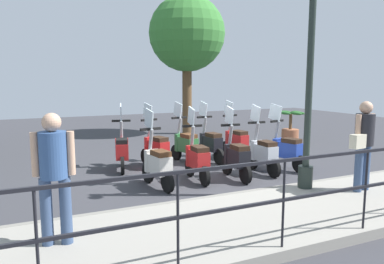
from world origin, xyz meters
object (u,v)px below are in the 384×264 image
(pedestrian_distant, at_px, (54,169))
(scooter_far_2, at_px, (185,144))
(scooter_near_2, at_px, (236,157))
(scooter_far_0, at_px, (236,140))
(scooter_near_0, at_px, (286,150))
(scooter_near_3, at_px, (197,158))
(potted_palm, at_px, (290,129))
(scooter_far_1, at_px, (210,143))
(pedestrian_with_bag, at_px, (364,139))
(lamp_post_near, at_px, (309,87))
(scooter_near_1, at_px, (263,152))
(scooter_far_3, at_px, (156,148))
(tree_distant, at_px, (187,34))
(scooter_far_4, at_px, (122,150))
(scooter_near_4, at_px, (157,163))

(pedestrian_distant, xyz_separation_m, scooter_far_2, (3.96, -3.41, -0.60))
(scooter_near_2, height_order, scooter_far_0, same)
(scooter_near_0, relative_size, scooter_near_3, 1.00)
(potted_palm, distance_m, scooter_near_0, 3.89)
(pedestrian_distant, bearing_deg, scooter_far_1, 145.55)
(pedestrian_with_bag, distance_m, scooter_far_0, 3.93)
(lamp_post_near, bearing_deg, scooter_near_1, -8.16)
(scooter_far_1, relative_size, scooter_far_3, 1.00)
(lamp_post_near, height_order, tree_distant, tree_distant)
(lamp_post_near, bearing_deg, scooter_near_2, 20.42)
(scooter_far_2, bearing_deg, tree_distant, -35.65)
(lamp_post_near, distance_m, scooter_near_2, 2.19)
(scooter_near_0, distance_m, scooter_near_2, 1.49)
(pedestrian_with_bag, xyz_separation_m, pedestrian_distant, (-0.04, 5.10, 0.00))
(lamp_post_near, bearing_deg, scooter_far_4, 38.05)
(scooter_near_3, bearing_deg, tree_distant, -18.73)
(pedestrian_with_bag, bearing_deg, scooter_far_1, 6.90)
(lamp_post_near, distance_m, scooter_far_2, 3.79)
(scooter_far_1, height_order, scooter_far_3, same)
(scooter_far_0, bearing_deg, lamp_post_near, 163.78)
(potted_palm, bearing_deg, scooter_near_0, 139.39)
(scooter_near_0, relative_size, scooter_near_1, 1.00)
(scooter_near_2, distance_m, scooter_far_1, 1.75)
(scooter_near_1, height_order, scooter_far_2, same)
(scooter_near_3, height_order, scooter_far_0, same)
(pedestrian_with_bag, xyz_separation_m, scooter_far_3, (3.76, 2.53, -0.60))
(scooter_near_2, bearing_deg, scooter_near_0, -79.29)
(pedestrian_with_bag, xyz_separation_m, potted_palm, (5.23, -2.68, -0.63))
(potted_palm, bearing_deg, scooter_far_4, 102.91)
(scooter_near_1, distance_m, scooter_near_2, 0.81)
(pedestrian_distant, height_order, scooter_near_4, pedestrian_distant)
(pedestrian_with_bag, xyz_separation_m, scooter_near_2, (2.07, 1.32, -0.60))
(scooter_near_1, bearing_deg, scooter_far_3, 51.86)
(pedestrian_distant, height_order, tree_distant, tree_distant)
(pedestrian_distant, xyz_separation_m, scooter_far_4, (3.89, -1.77, -0.60))
(scooter_near_2, xyz_separation_m, scooter_far_0, (1.81, -1.09, 0.00))
(lamp_post_near, distance_m, tree_distant, 8.24)
(scooter_near_2, bearing_deg, scooter_near_1, -76.57)
(potted_palm, xyz_separation_m, scooter_near_0, (-2.95, 2.53, 0.04))
(scooter_near_1, distance_m, scooter_far_1, 1.66)
(potted_palm, xyz_separation_m, scooter_far_2, (-1.31, 4.37, 0.04))
(pedestrian_distant, distance_m, scooter_far_0, 6.28)
(scooter_near_3, distance_m, scooter_near_4, 0.91)
(scooter_near_2, bearing_deg, scooter_near_4, 89.31)
(scooter_near_1, height_order, scooter_far_0, same)
(scooter_far_4, bearing_deg, scooter_far_0, -76.03)
(scooter_near_0, bearing_deg, potted_palm, -57.05)
(scooter_near_3, height_order, scooter_near_4, same)
(potted_palm, bearing_deg, scooter_near_4, 118.09)
(scooter_near_1, distance_m, scooter_near_4, 2.53)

